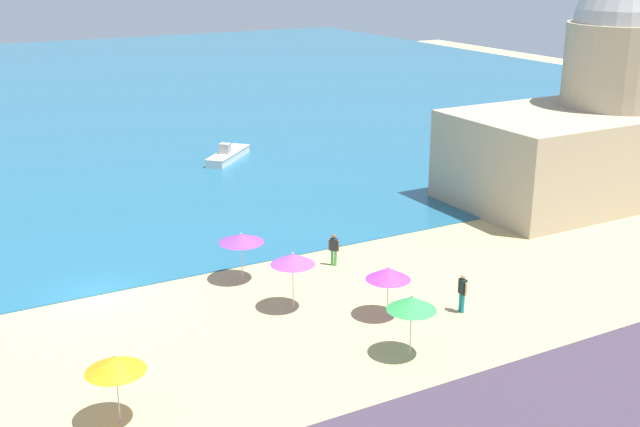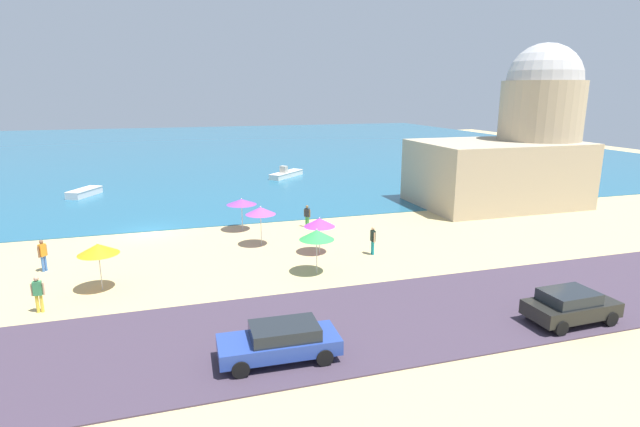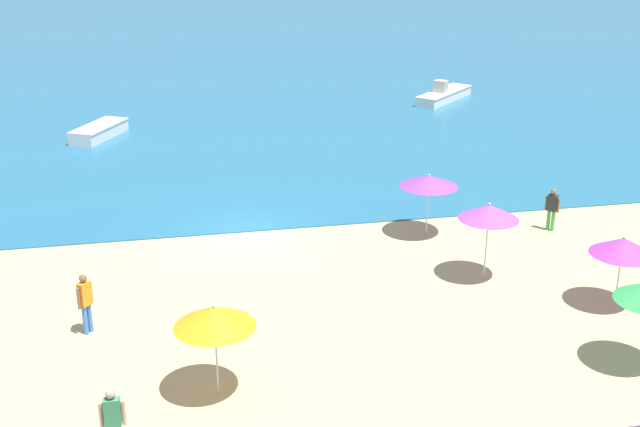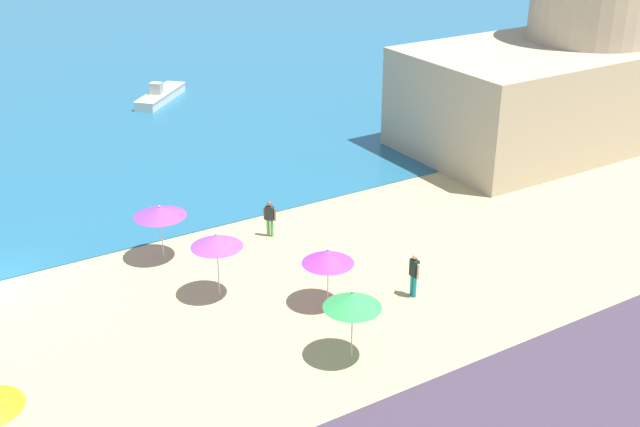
# 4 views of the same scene
# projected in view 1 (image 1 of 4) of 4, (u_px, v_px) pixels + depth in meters

# --- Properties ---
(ground_plane) EXTENTS (160.00, 160.00, 0.00)m
(ground_plane) POSITION_uv_depth(u_px,v_px,m) (97.00, 296.00, 36.47)
(ground_plane) COLOR tan
(beach_umbrella_0) EXTENTS (2.15, 2.15, 2.39)m
(beach_umbrella_0) POSITION_uv_depth(u_px,v_px,m) (241.00, 238.00, 37.57)
(beach_umbrella_0) COLOR #B2B2B7
(beach_umbrella_0) RESTS_ON ground_plane
(beach_umbrella_2) EXTENTS (1.94, 1.94, 2.32)m
(beach_umbrella_2) POSITION_uv_depth(u_px,v_px,m) (388.00, 273.00, 33.82)
(beach_umbrella_2) COLOR #B2B2B7
(beach_umbrella_2) RESTS_ON ground_plane
(beach_umbrella_4) EXTENTS (2.01, 2.01, 2.52)m
(beach_umbrella_4) POSITION_uv_depth(u_px,v_px,m) (115.00, 364.00, 26.06)
(beach_umbrella_4) COLOR #B2B2B7
(beach_umbrella_4) RESTS_ON ground_plane
(beach_umbrella_6) EXTENTS (1.94, 1.94, 2.57)m
(beach_umbrella_6) POSITION_uv_depth(u_px,v_px,m) (412.00, 303.00, 30.42)
(beach_umbrella_6) COLOR #B2B2B7
(beach_umbrella_6) RESTS_ON ground_plane
(beach_umbrella_7) EXTENTS (1.96, 1.96, 2.65)m
(beach_umbrella_7) POSITION_uv_depth(u_px,v_px,m) (293.00, 259.00, 34.46)
(beach_umbrella_7) COLOR #B2B2B7
(beach_umbrella_7) RESTS_ON ground_plane
(bather_0) EXTENTS (0.40, 0.45, 1.66)m
(bather_0) POSITION_uv_depth(u_px,v_px,m) (334.00, 248.00, 39.72)
(bather_0) COLOR green
(bather_0) RESTS_ON ground_plane
(bather_3) EXTENTS (0.23, 0.57, 1.79)m
(bather_3) POSITION_uv_depth(u_px,v_px,m) (462.00, 291.00, 34.55)
(bather_3) COLOR teal
(bather_3) RESTS_ON ground_plane
(skiff_nearshore) EXTENTS (4.88, 4.81, 1.38)m
(skiff_nearshore) POSITION_uv_depth(u_px,v_px,m) (228.00, 155.00, 59.73)
(skiff_nearshore) COLOR silver
(skiff_nearshore) RESTS_ON sea
(harbor_fortress) EXTENTS (14.62, 9.22, 13.90)m
(harbor_fortress) POSITION_uv_depth(u_px,v_px,m) (594.00, 117.00, 49.97)
(harbor_fortress) COLOR tan
(harbor_fortress) RESTS_ON ground_plane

